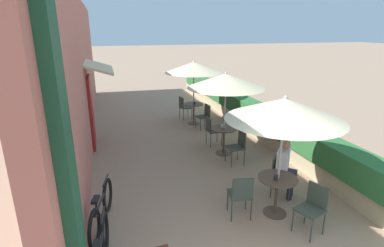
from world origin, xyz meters
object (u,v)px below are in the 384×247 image
at_px(patio_table_mid, 224,136).
at_px(cafe_chair_far_right, 184,106).
at_px(patio_umbrella_near, 285,109).
at_px(patio_umbrella_far, 194,67).
at_px(cafe_chair_near_right, 241,193).
at_px(cafe_chair_near_back, 313,205).
at_px(coffee_cup_far, 195,103).
at_px(cafe_chair_mid_right, 212,129).
at_px(bicycle_second, 101,210).
at_px(cafe_chair_mid_left, 238,145).
at_px(coffee_cup_near, 276,178).
at_px(patio_umbrella_mid, 226,81).
at_px(seated_patron_near_left, 285,166).
at_px(cafe_chair_far_left, 205,115).
at_px(cafe_chair_near_left, 279,173).
at_px(patio_table_far, 194,110).
at_px(coffee_cup_mid, 222,126).
at_px(patio_table_near, 277,189).

bearing_deg(patio_table_mid, cafe_chair_far_right, 93.12).
distance_m(patio_umbrella_near, patio_umbrella_far, 5.83).
distance_m(cafe_chair_near_right, patio_umbrella_far, 6.03).
distance_m(cafe_chair_near_back, coffee_cup_far, 6.40).
distance_m(cafe_chair_near_right, cafe_chair_mid_right, 3.65).
distance_m(coffee_cup_far, bicycle_second, 6.20).
height_order(patio_table_mid, bicycle_second, patio_table_mid).
xyz_separation_m(cafe_chair_mid_left, coffee_cup_far, (-0.10, 3.52, 0.28)).
xyz_separation_m(coffee_cup_near, cafe_chair_mid_left, (0.33, 2.29, -0.28)).
bearing_deg(patio_umbrella_near, cafe_chair_far_right, 90.49).
distance_m(cafe_chair_near_right, patio_umbrella_mid, 3.37).
bearing_deg(patio_table_mid, patio_umbrella_far, 90.08).
height_order(seated_patron_near_left, cafe_chair_far_left, seated_patron_near_left).
bearing_deg(seated_patron_near_left, patio_table_mid, -130.69).
bearing_deg(cafe_chair_far_left, cafe_chair_near_left, 171.53).
distance_m(cafe_chair_near_left, cafe_chair_far_left, 4.57).
distance_m(cafe_chair_near_right, coffee_cup_far, 5.76).
bearing_deg(patio_table_far, cafe_chair_near_right, -98.29).
bearing_deg(cafe_chair_far_left, seated_patron_near_left, 172.55).
relative_size(seated_patron_near_left, cafe_chair_mid_left, 1.44).
bearing_deg(patio_table_mid, cafe_chair_near_back, -87.44).
bearing_deg(coffee_cup_mid, patio_umbrella_far, 89.43).
bearing_deg(coffee_cup_far, seated_patron_near_left, -86.24).
height_order(cafe_chair_near_left, bicycle_second, cafe_chair_near_left).
xyz_separation_m(cafe_chair_near_right, cafe_chair_mid_right, (0.74, 3.57, 0.00)).
xyz_separation_m(cafe_chair_near_back, cafe_chair_mid_right, (-0.26, 4.27, 0.00)).
height_order(seated_patron_near_left, coffee_cup_far, seated_patron_near_left).
height_order(patio_umbrella_near, bicycle_second, patio_umbrella_near).
bearing_deg(patio_table_far, cafe_chair_far_left, -74.34).
bearing_deg(patio_umbrella_near, coffee_cup_far, 88.56).
distance_m(seated_patron_near_left, patio_umbrella_far, 5.51).
relative_size(patio_table_far, coffee_cup_far, 8.39).
height_order(seated_patron_near_left, cafe_chair_near_back, seated_patron_near_left).
xyz_separation_m(seated_patron_near_left, cafe_chair_mid_right, (-0.45, 3.13, -0.17)).
bearing_deg(cafe_chair_far_left, bicycle_second, 133.58).
xyz_separation_m(cafe_chair_near_right, patio_umbrella_far, (0.84, 5.77, 1.54)).
distance_m(cafe_chair_near_left, cafe_chair_near_back, 1.22).
height_order(seated_patron_near_left, patio_umbrella_mid, patio_umbrella_mid).
distance_m(coffee_cup_near, patio_umbrella_far, 6.02).
bearing_deg(patio_table_near, cafe_chair_far_right, 90.49).
bearing_deg(cafe_chair_near_right, seated_patron_near_left, 31.60).
distance_m(cafe_chair_near_left, coffee_cup_mid, 2.45).
height_order(patio_umbrella_far, cafe_chair_far_left, patio_umbrella_far).
height_order(coffee_cup_far, bicycle_second, coffee_cup_far).
bearing_deg(cafe_chair_mid_left, cafe_chair_near_back, 179.05).
distance_m(cafe_chair_far_left, bicycle_second, 5.79).
bearing_deg(cafe_chair_far_right, coffee_cup_far, 5.35).
bearing_deg(bicycle_second, patio_table_near, 3.45).
xyz_separation_m(patio_table_mid, patio_umbrella_mid, (0.00, 0.00, 1.53)).
relative_size(patio_table_mid, cafe_chair_mid_left, 0.87).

